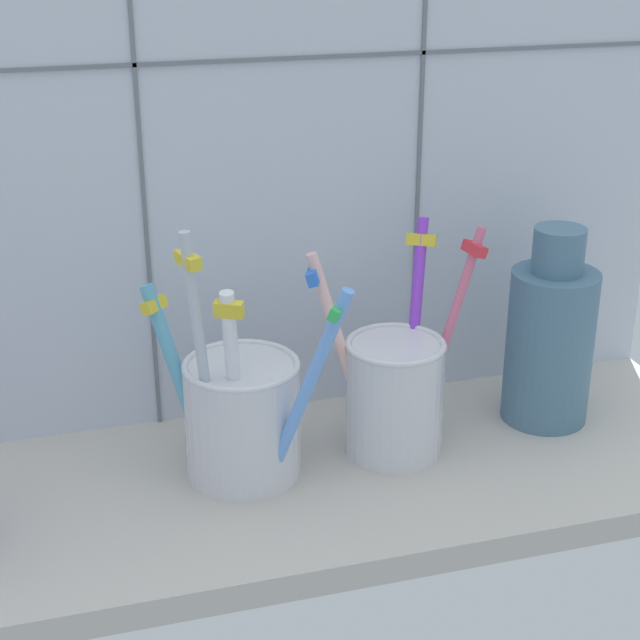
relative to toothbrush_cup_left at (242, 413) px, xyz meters
The scene contains 5 objects.
counter_slab 8.44cm from the toothbrush_cup_left, 14.78° to the right, with size 64.00×22.00×2.00cm, color #BCB7AD.
tile_wall_back 19.66cm from the toothbrush_cup_left, 60.87° to the left, with size 64.00×2.20×45.00cm.
toothbrush_cup_left is the anchor object (origin of this frame).
toothbrush_cup_right 11.62cm from the toothbrush_cup_left, ahead, with size 13.49×8.77×16.84cm.
ceramic_vase 25.12cm from the toothbrush_cup_left, ahead, with size 6.79×6.79×15.90cm.
Camera 1 is at (-17.78, -60.15, 40.82)cm, focal length 56.16 mm.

